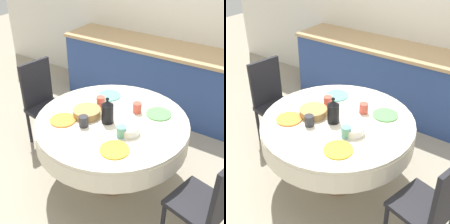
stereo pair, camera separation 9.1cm
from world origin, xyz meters
TOP-DOWN VIEW (x-y plane):
  - ground_plane at (0.00, 0.00)m, footprint 12.00×12.00m
  - wall_back at (0.00, 1.89)m, footprint 7.00×0.05m
  - kitchen_counter at (0.00, 1.56)m, footprint 3.24×0.64m
  - dining_table at (0.00, 0.00)m, footprint 1.38×1.38m
  - chair_left at (1.01, -0.25)m, footprint 0.48×0.48m
  - chair_right at (-1.03, 0.17)m, footprint 0.46×0.46m
  - plate_near_left at (-0.35, -0.25)m, footprint 0.23×0.23m
  - cup_near_left at (-0.15, -0.22)m, footprint 0.08×0.08m
  - plate_near_right at (0.26, -0.35)m, footprint 0.23×0.23m
  - cup_near_right at (0.20, -0.17)m, footprint 0.08×0.08m
  - plate_far_left at (-0.26, 0.35)m, footprint 0.23×0.23m
  - cup_far_left at (-0.22, 0.14)m, footprint 0.08×0.08m
  - plate_far_right at (0.31, 0.31)m, footprint 0.23×0.23m
  - cup_far_right at (0.12, 0.23)m, footprint 0.08×0.08m
  - coffee_carafe at (-0.01, -0.05)m, footprint 0.11×0.11m
  - bread_basket at (-0.23, -0.07)m, footprint 0.25×0.25m
  - fruit_bowl at (0.22, -0.09)m, footprint 0.19×0.19m

SIDE VIEW (x-z plane):
  - ground_plane at x=0.00m, z-range 0.00..0.00m
  - kitchen_counter at x=0.00m, z-range 0.00..0.90m
  - chair_left at x=1.01m, z-range 0.04..1.01m
  - chair_right at x=-1.03m, z-range 0.04..1.01m
  - dining_table at x=0.00m, z-range 0.24..0.97m
  - plate_near_left at x=-0.35m, z-range 0.73..0.74m
  - plate_near_right at x=0.26m, z-range 0.73..0.74m
  - plate_far_left at x=-0.26m, z-range 0.73..0.74m
  - plate_far_right at x=0.31m, z-range 0.73..0.74m
  - bread_basket at x=-0.23m, z-range 0.73..0.80m
  - fruit_bowl at x=0.22m, z-range 0.73..0.80m
  - cup_near_left at x=-0.15m, z-range 0.73..0.83m
  - cup_near_right at x=0.20m, z-range 0.73..0.83m
  - cup_far_left at x=-0.22m, z-range 0.73..0.83m
  - cup_far_right at x=0.12m, z-range 0.73..0.83m
  - coffee_carafe at x=-0.01m, z-range 0.71..0.96m
  - wall_back at x=0.00m, z-range 0.00..2.60m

